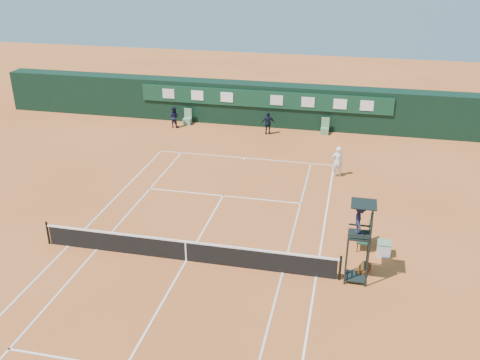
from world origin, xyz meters
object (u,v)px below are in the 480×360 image
(umpire_chair, at_px, (360,226))
(cooler, at_px, (384,249))
(player, at_px, (337,162))
(player_bench, at_px, (366,235))
(tennis_net, at_px, (186,250))

(umpire_chair, relative_size, cooler, 5.30)
(umpire_chair, relative_size, player, 1.90)
(player_bench, bearing_deg, cooler, -36.36)
(tennis_net, distance_m, player, 11.80)
(tennis_net, relative_size, cooler, 20.00)
(tennis_net, height_order, cooler, tennis_net)
(player_bench, height_order, cooler, player_bench)
(tennis_net, bearing_deg, player_bench, 20.95)
(cooler, relative_size, player, 0.36)
(player_bench, bearing_deg, tennis_net, -159.05)
(umpire_chair, xyz_separation_m, player_bench, (0.38, 2.67, -1.86))
(player, bearing_deg, umpire_chair, 78.15)
(tennis_net, xyz_separation_m, player_bench, (7.38, 2.82, 0.09))
(player_bench, distance_m, cooler, 1.00)
(umpire_chair, distance_m, player, 10.36)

